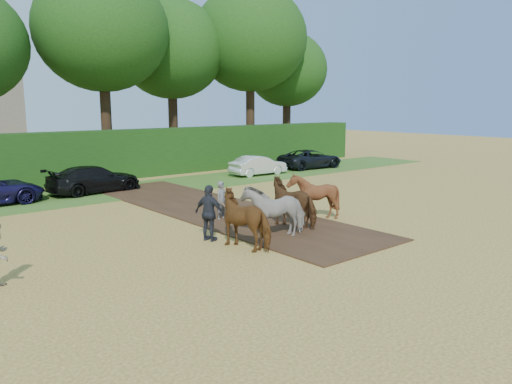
% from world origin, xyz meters
% --- Properties ---
extents(ground, '(120.00, 120.00, 0.00)m').
position_xyz_m(ground, '(0.00, 0.00, 0.00)').
color(ground, gold).
rests_on(ground, ground).
extents(earth_strip, '(4.50, 17.00, 0.05)m').
position_xyz_m(earth_strip, '(1.50, 7.00, 0.03)').
color(earth_strip, '#472D1C').
rests_on(earth_strip, ground).
extents(grass_verge, '(50.00, 5.00, 0.03)m').
position_xyz_m(grass_verge, '(0.00, 14.00, 0.01)').
color(grass_verge, '#38601E').
rests_on(grass_verge, ground).
extents(hedgerow, '(46.00, 1.60, 3.00)m').
position_xyz_m(hedgerow, '(0.00, 18.50, 1.50)').
color(hedgerow, '#14380F').
rests_on(hedgerow, ground).
extents(spectator_far, '(0.83, 1.21, 1.91)m').
position_xyz_m(spectator_far, '(-1.56, 2.95, 0.96)').
color(spectator_far, '#22252E').
rests_on(spectator_far, ground).
extents(plough_team, '(6.23, 5.07, 1.86)m').
position_xyz_m(plough_team, '(1.26, 2.36, 0.92)').
color(plough_team, brown).
rests_on(plough_team, ground).
extents(parked_cars, '(36.09, 3.38, 1.42)m').
position_xyz_m(parked_cars, '(0.65, 14.23, 0.69)').
color(parked_cars, '#B1B4B8').
rests_on(parked_cars, ground).
extents(treeline, '(48.70, 10.60, 14.21)m').
position_xyz_m(treeline, '(-1.69, 21.69, 8.97)').
color(treeline, '#382616').
rests_on(treeline, ground).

